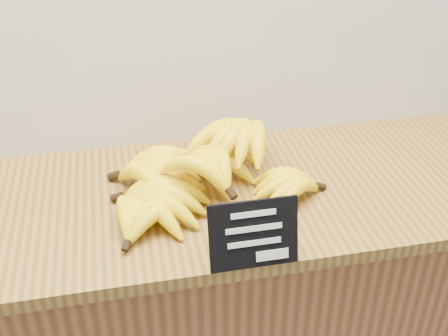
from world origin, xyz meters
TOP-DOWN VIEW (x-y plane):
  - counter at (0.18, 2.75)m, footprint 1.47×0.50m
  - counter_top at (0.18, 2.75)m, footprint 1.43×0.54m
  - chalkboard_sign at (0.19, 2.50)m, footprint 0.17×0.04m
  - banana_pile at (0.14, 2.76)m, footprint 0.54×0.38m

SIDE VIEW (x-z plane):
  - counter at x=0.18m, z-range 0.00..0.90m
  - counter_top at x=0.18m, z-range 0.90..0.93m
  - banana_pile at x=0.14m, z-range 0.92..1.04m
  - chalkboard_sign at x=0.19m, z-range 0.93..1.06m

